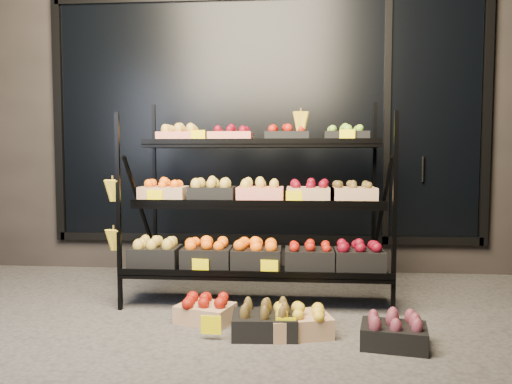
# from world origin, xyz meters

# --- Properties ---
(ground) EXTENTS (24.00, 24.00, 0.00)m
(ground) POSITION_xyz_m (0.00, 0.00, 0.00)
(ground) COLOR #514F4C
(ground) RESTS_ON ground
(building) EXTENTS (6.00, 2.08, 3.50)m
(building) POSITION_xyz_m (0.00, 2.59, 1.75)
(building) COLOR #2D2826
(building) RESTS_ON ground
(display_rack) EXTENTS (2.18, 1.02, 1.67)m
(display_rack) POSITION_xyz_m (-0.01, 0.60, 0.79)
(display_rack) COLOR black
(display_rack) RESTS_ON ground
(tag_floor_a) EXTENTS (0.13, 0.01, 0.12)m
(tag_floor_a) POSITION_xyz_m (-0.22, -0.40, 0.06)
(tag_floor_a) COLOR #FFE800
(tag_floor_a) RESTS_ON ground
(tag_floor_b) EXTENTS (0.13, 0.01, 0.12)m
(tag_floor_b) POSITION_xyz_m (0.25, -0.40, 0.06)
(tag_floor_b) COLOR #FFE800
(tag_floor_b) RESTS_ON ground
(floor_crate_left) EXTENTS (0.44, 0.37, 0.19)m
(floor_crate_left) POSITION_xyz_m (-0.32, -0.05, 0.09)
(floor_crate_left) COLOR tan
(floor_crate_left) RESTS_ON ground
(floor_crate_midleft) EXTENTS (0.44, 0.34, 0.21)m
(floor_crate_midleft) POSITION_xyz_m (0.11, -0.28, 0.10)
(floor_crate_midleft) COLOR black
(floor_crate_midleft) RESTS_ON ground
(floor_crate_midright) EXTENTS (0.46, 0.38, 0.20)m
(floor_crate_midright) POSITION_xyz_m (0.34, -0.26, 0.09)
(floor_crate_midright) COLOR tan
(floor_crate_midright) RESTS_ON ground
(floor_crate_right) EXTENTS (0.44, 0.36, 0.20)m
(floor_crate_right) POSITION_xyz_m (0.92, -0.41, 0.09)
(floor_crate_right) COLOR black
(floor_crate_right) RESTS_ON ground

